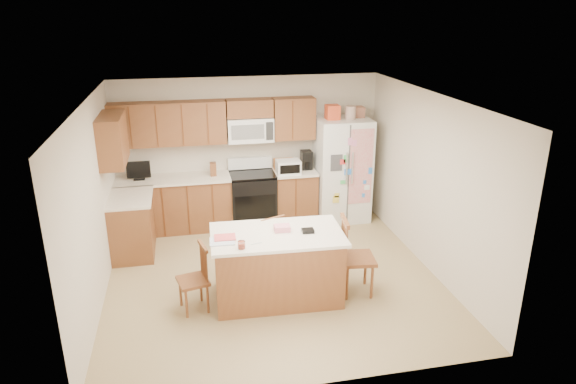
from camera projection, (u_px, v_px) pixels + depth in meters
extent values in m
plane|color=tan|center=(273.00, 276.00, 7.23)|extent=(4.50, 4.50, 0.00)
cube|color=beige|center=(249.00, 150.00, 8.87)|extent=(4.50, 0.10, 2.50)
cube|color=beige|center=(314.00, 275.00, 4.73)|extent=(4.50, 0.10, 2.50)
cube|color=beige|center=(94.00, 206.00, 6.37)|extent=(0.10, 4.50, 2.50)
cube|color=beige|center=(429.00, 182.00, 7.23)|extent=(0.10, 4.50, 2.50)
cube|color=white|center=(271.00, 99.00, 6.37)|extent=(4.50, 4.50, 0.04)
cube|color=brown|center=(175.00, 205.00, 8.62)|extent=(1.87, 0.60, 0.88)
cube|color=brown|center=(294.00, 196.00, 9.01)|extent=(0.72, 0.60, 0.88)
cube|color=brown|center=(132.00, 226.00, 7.78)|extent=(0.60, 0.95, 0.88)
cube|color=silver|center=(173.00, 179.00, 8.45)|extent=(1.87, 0.64, 0.04)
cube|color=silver|center=(295.00, 171.00, 8.84)|extent=(0.72, 0.64, 0.04)
cube|color=silver|center=(130.00, 198.00, 7.63)|extent=(0.64, 0.95, 0.04)
cube|color=brown|center=(168.00, 124.00, 8.28)|extent=(1.85, 0.33, 0.70)
cube|color=brown|center=(294.00, 118.00, 8.67)|extent=(0.70, 0.33, 0.70)
cube|color=brown|center=(249.00, 108.00, 8.46)|extent=(0.76, 0.33, 0.29)
cube|color=brown|center=(113.00, 140.00, 7.29)|extent=(0.33, 0.95, 0.70)
cube|color=#5C2B11|center=(130.00, 128.00, 8.01)|extent=(0.02, 0.01, 0.66)
cube|color=#5C2B11|center=(138.00, 214.00, 8.23)|extent=(0.02, 0.01, 0.84)
cube|color=#5C2B11|center=(157.00, 126.00, 8.09)|extent=(0.02, 0.01, 0.66)
cube|color=#5C2B11|center=(163.00, 213.00, 8.30)|extent=(0.02, 0.01, 0.84)
cube|color=#5C2B11|center=(182.00, 125.00, 8.16)|extent=(0.02, 0.01, 0.66)
cube|color=#5C2B11|center=(189.00, 211.00, 8.38)|extent=(0.02, 0.01, 0.84)
cube|color=#5C2B11|center=(208.00, 124.00, 8.24)|extent=(0.01, 0.01, 0.66)
cube|color=#5C2B11|center=(213.00, 209.00, 8.46)|extent=(0.01, 0.01, 0.84)
cube|color=#5C2B11|center=(293.00, 120.00, 8.51)|extent=(0.01, 0.01, 0.66)
cube|color=#5C2B11|center=(296.00, 203.00, 8.72)|extent=(0.01, 0.01, 0.84)
cube|color=white|center=(250.00, 129.00, 8.56)|extent=(0.76, 0.38, 0.40)
cube|color=slate|center=(248.00, 132.00, 8.37)|extent=(0.54, 0.01, 0.24)
cube|color=#262626|center=(270.00, 131.00, 8.44)|extent=(0.12, 0.01, 0.30)
cube|color=brown|center=(213.00, 169.00, 8.54)|extent=(0.10, 0.14, 0.22)
cube|color=black|center=(139.00, 179.00, 8.37)|extent=(0.18, 0.12, 0.02)
cube|color=black|center=(138.00, 170.00, 8.31)|extent=(0.38, 0.03, 0.28)
cube|color=#B85814|center=(284.00, 164.00, 8.86)|extent=(0.35, 0.22, 0.18)
cube|color=white|center=(288.00, 167.00, 8.64)|extent=(0.40, 0.28, 0.23)
cube|color=black|center=(290.00, 169.00, 8.51)|extent=(0.34, 0.01, 0.15)
cube|color=black|center=(306.00, 160.00, 8.88)|extent=(0.18, 0.22, 0.32)
cylinder|color=black|center=(307.00, 165.00, 8.84)|extent=(0.12, 0.12, 0.12)
cube|color=black|center=(253.00, 200.00, 8.85)|extent=(0.76, 0.64, 0.88)
cube|color=black|center=(256.00, 208.00, 8.56)|extent=(0.68, 0.01, 0.42)
cube|color=black|center=(252.00, 174.00, 8.69)|extent=(0.76, 0.64, 0.03)
cube|color=white|center=(250.00, 163.00, 8.89)|extent=(0.76, 0.10, 0.20)
cube|color=white|center=(342.00, 170.00, 8.94)|extent=(0.90, 0.75, 1.80)
cube|color=#4C4C4C|center=(349.00, 176.00, 8.59)|extent=(0.02, 0.01, 1.75)
cube|color=silver|center=(347.00, 168.00, 8.51)|extent=(0.02, 0.03, 0.55)
cube|color=silver|center=(352.00, 168.00, 8.53)|extent=(0.02, 0.03, 0.55)
cube|color=#3F3F44|center=(336.00, 163.00, 8.47)|extent=(0.20, 0.01, 0.28)
cube|color=#D84C59|center=(360.00, 167.00, 8.58)|extent=(0.42, 0.01, 1.30)
cube|color=#DB4824|center=(332.00, 112.00, 8.56)|extent=(0.22, 0.22, 0.24)
cylinder|color=tan|center=(351.00, 113.00, 8.57)|extent=(0.18, 0.18, 0.22)
cube|color=#975E48|center=(358.00, 112.00, 8.73)|extent=(0.18, 0.20, 0.18)
cube|color=brown|center=(277.00, 267.00, 6.58)|extent=(1.62, 0.95, 0.87)
cube|color=silver|center=(277.00, 235.00, 6.43)|extent=(1.70, 1.04, 0.04)
cylinder|color=#DB4824|center=(242.00, 246.00, 6.01)|extent=(0.08, 0.08, 0.06)
cylinder|color=white|center=(242.00, 245.00, 6.01)|extent=(0.09, 0.09, 0.09)
cube|color=#F27A7C|center=(282.00, 228.00, 6.49)|extent=(0.21, 0.16, 0.07)
cube|color=black|center=(308.00, 231.00, 6.45)|extent=(0.15, 0.13, 0.04)
cube|color=white|center=(222.00, 241.00, 6.19)|extent=(0.31, 0.25, 0.01)
cube|color=#D84C4C|center=(225.00, 237.00, 6.26)|extent=(0.27, 0.21, 0.01)
cylinder|color=white|center=(257.00, 243.00, 6.14)|extent=(0.14, 0.05, 0.01)
cube|color=brown|center=(193.00, 281.00, 6.32)|extent=(0.43, 0.44, 0.04)
cylinder|color=brown|center=(180.00, 292.00, 6.47)|extent=(0.03, 0.03, 0.38)
cylinder|color=brown|center=(187.00, 304.00, 6.21)|extent=(0.03, 0.03, 0.38)
cylinder|color=brown|center=(201.00, 288.00, 6.57)|extent=(0.03, 0.03, 0.38)
cylinder|color=brown|center=(208.00, 299.00, 6.31)|extent=(0.03, 0.03, 0.38)
cylinder|color=brown|center=(201.00, 257.00, 6.41)|extent=(0.02, 0.02, 0.43)
cylinder|color=brown|center=(202.00, 260.00, 6.36)|extent=(0.02, 0.02, 0.43)
cylinder|color=brown|center=(204.00, 262.00, 6.30)|extent=(0.02, 0.02, 0.43)
cylinder|color=brown|center=(205.00, 264.00, 6.24)|extent=(0.02, 0.02, 0.43)
cylinder|color=brown|center=(207.00, 267.00, 6.19)|extent=(0.02, 0.02, 0.43)
cube|color=brown|center=(203.00, 246.00, 6.23)|extent=(0.12, 0.35, 0.04)
cube|color=brown|center=(267.00, 246.00, 7.18)|extent=(0.50, 0.49, 0.04)
cylinder|color=brown|center=(272.00, 254.00, 7.45)|extent=(0.03, 0.03, 0.40)
cylinder|color=brown|center=(253.00, 259.00, 7.28)|extent=(0.03, 0.03, 0.40)
cylinder|color=brown|center=(282.00, 261.00, 7.23)|extent=(0.03, 0.03, 0.40)
cylinder|color=brown|center=(263.00, 267.00, 7.06)|extent=(0.03, 0.03, 0.40)
cylinder|color=brown|center=(282.00, 232.00, 7.05)|extent=(0.02, 0.02, 0.45)
cylinder|color=brown|center=(277.00, 233.00, 7.01)|extent=(0.02, 0.02, 0.45)
cylinder|color=brown|center=(273.00, 234.00, 6.97)|extent=(0.02, 0.02, 0.45)
cylinder|color=brown|center=(269.00, 236.00, 6.94)|extent=(0.02, 0.02, 0.45)
cylinder|color=brown|center=(264.00, 237.00, 6.90)|extent=(0.02, 0.02, 0.45)
cube|color=brown|center=(273.00, 219.00, 6.90)|extent=(0.36, 0.18, 0.05)
cube|color=brown|center=(357.00, 259.00, 6.69)|extent=(0.48, 0.50, 0.05)
cylinder|color=brown|center=(372.00, 282.00, 6.61)|extent=(0.04, 0.04, 0.47)
cylinder|color=brown|center=(365.00, 269.00, 6.96)|extent=(0.04, 0.04, 0.47)
cylinder|color=brown|center=(347.00, 283.00, 6.59)|extent=(0.04, 0.04, 0.47)
cylinder|color=brown|center=(342.00, 270.00, 6.93)|extent=(0.04, 0.04, 0.47)
cylinder|color=brown|center=(347.00, 245.00, 6.42)|extent=(0.02, 0.02, 0.52)
cylinder|color=brown|center=(345.00, 242.00, 6.50)|extent=(0.02, 0.02, 0.52)
cylinder|color=brown|center=(344.00, 240.00, 6.58)|extent=(0.02, 0.02, 0.52)
cylinder|color=brown|center=(343.00, 237.00, 6.65)|extent=(0.02, 0.02, 0.52)
cylinder|color=brown|center=(342.00, 234.00, 6.73)|extent=(0.02, 0.02, 0.52)
cube|color=brown|center=(345.00, 221.00, 6.49)|extent=(0.09, 0.43, 0.05)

